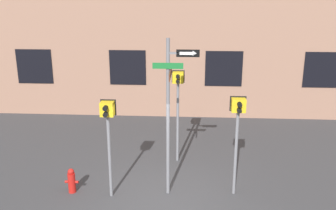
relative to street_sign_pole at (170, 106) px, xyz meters
The scene contains 6 objects.
ground_plane 2.48m from the street_sign_pole, 109.09° to the right, with size 60.00×60.00×0.00m, color #38383A.
street_sign_pole is the anchor object (origin of this frame).
pedestrian_signal_left 1.62m from the street_sign_pole, behind, with size 0.39×0.40×2.61m.
pedestrian_signal_right 1.73m from the street_sign_pole, ahead, with size 0.41×0.40×2.66m.
pedestrian_signal_across 2.05m from the street_sign_pole, 86.87° to the left, with size 0.39×0.40×2.90m.
fire_hydrant 3.38m from the street_sign_pole, behind, with size 0.36×0.20×0.69m.
Camera 1 is at (0.65, -8.46, 5.17)m, focal length 40.00 mm.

